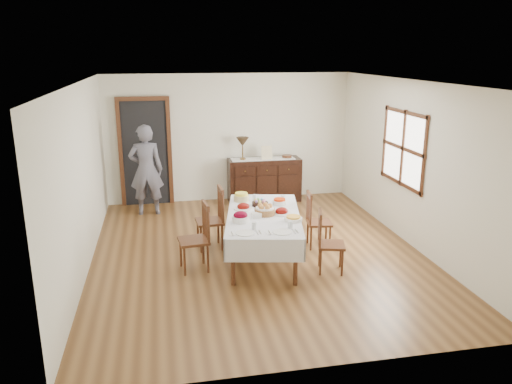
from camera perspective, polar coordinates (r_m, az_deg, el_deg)
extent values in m
plane|color=brown|center=(7.83, 0.14, -6.90)|extent=(6.00, 6.00, 0.00)
cube|color=white|center=(7.23, 0.15, 12.46)|extent=(5.00, 6.00, 0.02)
cube|color=white|center=(10.33, -3.08, 6.19)|extent=(5.00, 0.02, 2.60)
cube|color=white|center=(4.65, 7.34, -6.10)|extent=(5.00, 0.02, 2.60)
cube|color=white|center=(7.38, -19.28, 1.40)|extent=(0.02, 6.00, 2.60)
cube|color=white|center=(8.27, 17.43, 3.05)|extent=(0.02, 6.00, 2.60)
cube|color=white|center=(8.48, 16.53, 4.82)|extent=(0.02, 1.30, 1.10)
cube|color=#4F2B18|center=(8.48, 16.45, 4.81)|extent=(0.03, 1.46, 1.26)
cube|color=black|center=(10.24, -12.52, 4.34)|extent=(0.90, 0.06, 2.10)
cube|color=#4F2B18|center=(10.22, -12.52, 4.31)|extent=(1.04, 0.08, 2.18)
cube|color=white|center=(7.36, 0.87, -2.67)|extent=(1.38, 2.19, 0.04)
cylinder|color=#4F2B18|center=(6.68, -2.64, -8.04)|extent=(0.06, 0.06, 0.65)
cylinder|color=#4F2B18|center=(6.69, 4.55, -8.02)|extent=(0.06, 0.06, 0.65)
cylinder|color=#4F2B18|center=(8.31, -2.09, -3.14)|extent=(0.06, 0.06, 0.65)
cylinder|color=#4F2B18|center=(8.32, 3.64, -3.14)|extent=(0.06, 0.06, 0.65)
cube|color=white|center=(7.41, -3.15, -3.68)|extent=(0.42, 2.04, 0.31)
cube|color=white|center=(7.43, 4.87, -3.67)|extent=(0.42, 2.04, 0.31)
cube|color=white|center=(6.45, 0.99, -6.73)|extent=(1.04, 0.22, 0.31)
cube|color=white|center=(8.37, 0.77, -1.34)|extent=(1.04, 0.22, 0.31)
cube|color=#4F2B18|center=(7.14, -7.14, -5.55)|extent=(0.45, 0.45, 0.04)
cylinder|color=#4F2B18|center=(7.35, -8.60, -6.89)|extent=(0.04, 0.04, 0.42)
cylinder|color=#4F2B18|center=(7.05, -8.16, -7.89)|extent=(0.04, 0.04, 0.42)
cylinder|color=#4F2B18|center=(7.40, -6.05, -6.63)|extent=(0.04, 0.04, 0.42)
cylinder|color=#4F2B18|center=(7.10, -5.51, -7.61)|extent=(0.04, 0.04, 0.42)
cylinder|color=#4F2B18|center=(7.24, -6.03, -2.91)|extent=(0.04, 0.04, 0.55)
cylinder|color=#4F2B18|center=(6.91, -5.45, -3.81)|extent=(0.04, 0.04, 0.55)
cube|color=#4F2B18|center=(7.00, -5.80, -1.55)|extent=(0.08, 0.39, 0.08)
cylinder|color=#4F2B18|center=(7.16, -5.89, -3.28)|extent=(0.02, 0.02, 0.45)
cylinder|color=#4F2B18|center=(7.08, -5.74, -3.50)|extent=(0.02, 0.02, 0.45)
cylinder|color=#4F2B18|center=(7.00, -5.59, -3.73)|extent=(0.02, 0.02, 0.45)
cube|color=#4F2B18|center=(7.89, -5.33, -3.38)|extent=(0.44, 0.44, 0.04)
cylinder|color=#4F2B18|center=(8.10, -6.65, -4.63)|extent=(0.04, 0.04, 0.42)
cylinder|color=#4F2B18|center=(7.79, -6.29, -5.46)|extent=(0.04, 0.04, 0.42)
cylinder|color=#4F2B18|center=(8.15, -4.33, -4.44)|extent=(0.04, 0.04, 0.42)
cylinder|color=#4F2B18|center=(7.84, -3.88, -5.26)|extent=(0.04, 0.04, 0.42)
cylinder|color=#4F2B18|center=(8.00, -4.28, -1.02)|extent=(0.04, 0.04, 0.55)
cylinder|color=#4F2B18|center=(7.67, -3.79, -1.76)|extent=(0.04, 0.04, 0.55)
cube|color=#4F2B18|center=(7.77, -4.08, 0.27)|extent=(0.06, 0.39, 0.08)
cylinder|color=#4F2B18|center=(7.92, -4.16, -1.33)|extent=(0.02, 0.02, 0.45)
cylinder|color=#4F2B18|center=(7.84, -4.04, -1.52)|extent=(0.02, 0.02, 0.45)
cylinder|color=#4F2B18|center=(7.76, -3.92, -1.70)|extent=(0.02, 0.02, 0.45)
cube|color=#4F2B18|center=(7.13, 8.60, -6.00)|extent=(0.46, 0.46, 0.04)
cylinder|color=#4F2B18|center=(7.08, 9.83, -8.04)|extent=(0.03, 0.03, 0.38)
cylinder|color=#4F2B18|center=(7.36, 9.63, -7.09)|extent=(0.03, 0.03, 0.38)
cylinder|color=#4F2B18|center=(7.06, 7.38, -8.01)|extent=(0.03, 0.03, 0.38)
cylinder|color=#4F2B18|center=(7.33, 7.28, -7.06)|extent=(0.03, 0.03, 0.38)
cylinder|color=#4F2B18|center=(6.88, 7.37, -4.56)|extent=(0.04, 0.04, 0.49)
cylinder|color=#4F2B18|center=(7.18, 7.26, -3.68)|extent=(0.04, 0.04, 0.49)
cube|color=#4F2B18|center=(6.96, 7.37, -2.47)|extent=(0.13, 0.35, 0.07)
cylinder|color=#4F2B18|center=(6.96, 7.34, -4.47)|extent=(0.02, 0.02, 0.41)
cylinder|color=#4F2B18|center=(7.03, 7.31, -4.25)|extent=(0.02, 0.02, 0.41)
cylinder|color=#4F2B18|center=(7.11, 7.28, -4.03)|extent=(0.02, 0.02, 0.41)
cube|color=#4F2B18|center=(7.98, 7.23, -3.51)|extent=(0.42, 0.42, 0.04)
cylinder|color=#4F2B18|center=(7.94, 8.45, -5.26)|extent=(0.03, 0.03, 0.38)
cylinder|color=#4F2B18|center=(8.22, 8.01, -4.51)|extent=(0.03, 0.03, 0.38)
cylinder|color=#4F2B18|center=(7.89, 6.30, -5.34)|extent=(0.03, 0.03, 0.38)
cylinder|color=#4F2B18|center=(8.16, 5.93, -4.58)|extent=(0.03, 0.03, 0.38)
cylinder|color=#4F2B18|center=(7.72, 6.28, -2.19)|extent=(0.04, 0.04, 0.50)
cylinder|color=#4F2B18|center=(8.02, 5.89, -1.49)|extent=(0.04, 0.04, 0.50)
cube|color=#4F2B18|center=(7.81, 6.13, -0.34)|extent=(0.08, 0.36, 0.07)
cylinder|color=#4F2B18|center=(7.80, 6.18, -2.14)|extent=(0.02, 0.02, 0.41)
cylinder|color=#4F2B18|center=(7.88, 6.08, -1.96)|extent=(0.02, 0.02, 0.41)
cylinder|color=#4F2B18|center=(7.95, 5.98, -1.78)|extent=(0.02, 0.02, 0.41)
cube|color=black|center=(10.35, 0.94, 1.40)|extent=(1.49, 0.50, 0.89)
cube|color=black|center=(9.96, -1.26, 2.41)|extent=(0.42, 0.02, 0.18)
sphere|color=brown|center=(9.94, -1.24, 2.38)|extent=(0.03, 0.03, 0.03)
cube|color=black|center=(10.04, 1.25, 2.52)|extent=(0.42, 0.02, 0.18)
sphere|color=brown|center=(10.02, 1.27, 2.50)|extent=(0.03, 0.03, 0.03)
cube|color=black|center=(10.14, 3.72, 2.63)|extent=(0.42, 0.02, 0.18)
sphere|color=brown|center=(10.12, 3.75, 2.60)|extent=(0.03, 0.03, 0.03)
imported|color=slate|center=(9.61, -12.46, 2.81)|extent=(0.58, 0.38, 1.84)
cylinder|color=#936134|center=(7.31, 1.02, -2.26)|extent=(0.30, 0.30, 0.09)
cylinder|color=white|center=(7.29, 1.02, -1.85)|extent=(0.27, 0.27, 0.02)
sphere|color=#D58B41|center=(7.30, 1.60, -1.59)|extent=(0.08, 0.08, 0.08)
sphere|color=#D58B41|center=(7.35, 1.08, -1.45)|extent=(0.08, 0.08, 0.08)
sphere|color=#D58B41|center=(7.31, 0.48, -1.55)|extent=(0.08, 0.08, 0.08)
sphere|color=#D58B41|center=(7.23, 0.62, -1.76)|extent=(0.08, 0.08, 0.08)
sphere|color=#D58B41|center=(7.22, 1.32, -1.78)|extent=(0.08, 0.08, 0.08)
cylinder|color=black|center=(7.73, 0.45, -1.37)|extent=(0.25, 0.25, 0.06)
ellipsoid|color=#FF96C3|center=(7.73, 0.96, -0.97)|extent=(0.05, 0.05, 0.06)
ellipsoid|color=#77D3FF|center=(7.77, 0.69, -0.87)|extent=(0.05, 0.05, 0.06)
ellipsoid|color=#90E483|center=(7.77, 0.25, -0.86)|extent=(0.05, 0.05, 0.06)
ellipsoid|color=yellow|center=(7.73, -0.04, -0.96)|extent=(0.05, 0.05, 0.06)
ellipsoid|color=#CD9BEF|center=(7.67, 0.04, -1.09)|extent=(0.05, 0.05, 0.06)
ellipsoid|color=#FFF969|center=(7.65, 0.44, -1.15)|extent=(0.05, 0.05, 0.06)
ellipsoid|color=#FF96C3|center=(7.67, 0.85, -1.10)|extent=(0.05, 0.05, 0.06)
cylinder|color=white|center=(7.58, -1.45, -1.89)|extent=(0.30, 0.30, 0.02)
ellipsoid|color=#6E0A06|center=(7.57, -1.45, -1.67)|extent=(0.19, 0.16, 0.11)
cylinder|color=white|center=(7.37, 2.95, -2.43)|extent=(0.30, 0.30, 0.02)
ellipsoid|color=#6E0A06|center=(7.36, 2.96, -2.20)|extent=(0.19, 0.16, 0.11)
cylinder|color=white|center=(7.01, -1.78, -3.12)|extent=(0.24, 0.24, 0.08)
ellipsoid|color=#5F0016|center=(6.99, -1.79, -2.65)|extent=(0.20, 0.17, 0.11)
cylinder|color=white|center=(7.79, 2.70, -1.20)|extent=(0.21, 0.21, 0.07)
cylinder|color=red|center=(7.78, 2.70, -0.86)|extent=(0.18, 0.18, 0.03)
cylinder|color=#CFC285|center=(7.97, -1.69, -0.69)|extent=(0.25, 0.25, 0.09)
cylinder|color=#FBED45|center=(7.96, -1.69, -0.23)|extent=(0.20, 0.20, 0.04)
cylinder|color=white|center=(7.08, 4.29, -3.11)|extent=(0.26, 0.26, 0.04)
cylinder|color=yellow|center=(7.06, 4.30, -2.84)|extent=(0.20, 0.20, 0.02)
cube|color=white|center=(7.18, 0.05, -2.66)|extent=(0.15, 0.12, 0.07)
cylinder|color=white|center=(6.58, -1.26, -4.72)|extent=(0.25, 0.25, 0.01)
cube|color=white|center=(6.55, -2.73, -4.84)|extent=(0.10, 0.13, 0.01)
cube|color=silver|center=(6.55, -2.73, -4.79)|extent=(0.05, 0.16, 0.01)
cube|color=silver|center=(6.60, 0.11, -4.65)|extent=(0.05, 0.18, 0.01)
cube|color=silver|center=(6.61, 0.45, -4.63)|extent=(0.04, 0.14, 0.01)
cylinder|color=white|center=(6.73, -0.22, -3.84)|extent=(0.07, 0.07, 0.10)
cylinder|color=white|center=(6.62, 3.00, -4.59)|extent=(0.25, 0.25, 0.01)
cube|color=white|center=(6.59, 1.56, -4.72)|extent=(0.10, 0.13, 0.01)
cube|color=silver|center=(6.58, 1.56, -4.67)|extent=(0.05, 0.16, 0.01)
cube|color=silver|center=(6.66, 4.34, -4.52)|extent=(0.05, 0.18, 0.01)
cube|color=silver|center=(6.67, 4.68, -4.49)|extent=(0.04, 0.14, 0.01)
cylinder|color=white|center=(6.78, 3.94, -3.72)|extent=(0.07, 0.07, 0.10)
cylinder|color=white|center=(8.00, -0.15, -0.63)|extent=(0.07, 0.07, 0.10)
cylinder|color=white|center=(7.97, 3.12, -0.70)|extent=(0.06, 0.06, 0.10)
cube|color=white|center=(10.22, 0.79, 3.82)|extent=(1.30, 0.35, 0.01)
cylinder|color=brown|center=(10.16, -1.53, 3.79)|extent=(0.12, 0.12, 0.03)
cylinder|color=brown|center=(10.13, -1.54, 4.57)|extent=(0.02, 0.02, 0.25)
cone|color=#3D2E1C|center=(10.09, -1.55, 5.76)|extent=(0.26, 0.26, 0.18)
cube|color=beige|center=(10.16, 1.24, 4.52)|extent=(0.22, 0.08, 0.28)
cylinder|color=#4F2B18|center=(10.34, 3.55, 4.08)|extent=(0.20, 0.20, 0.06)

